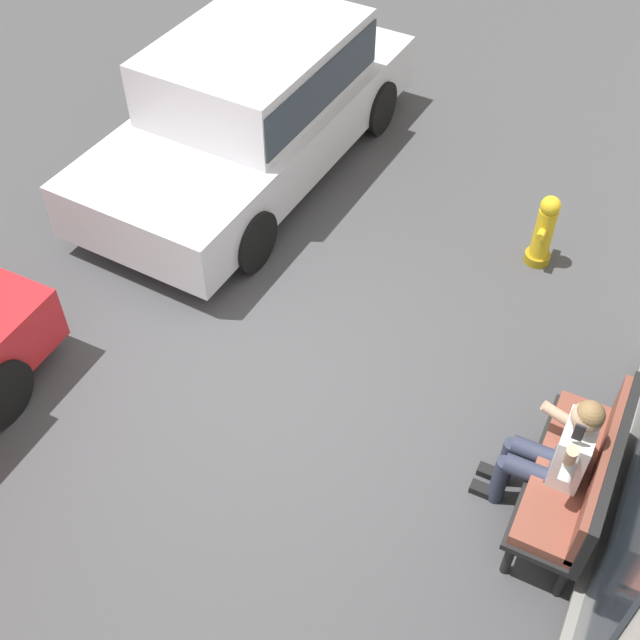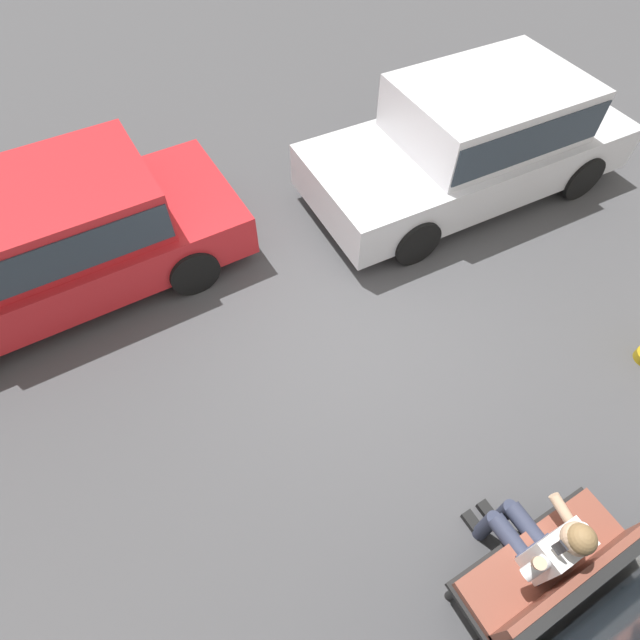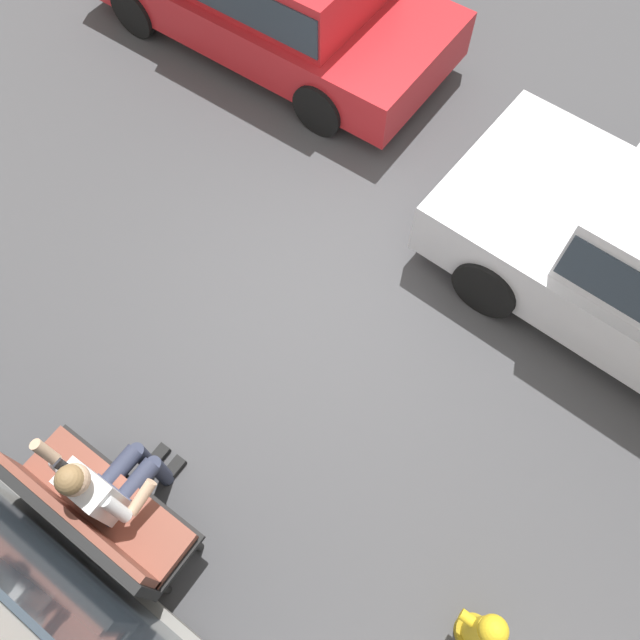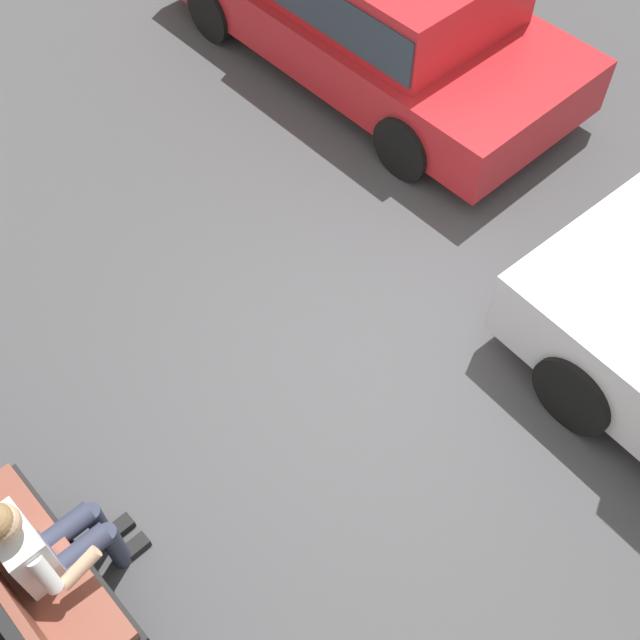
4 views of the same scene
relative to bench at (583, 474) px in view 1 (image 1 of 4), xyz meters
The scene contains 5 objects.
ground_plane 2.96m from the bench, 93.43° to the right, with size 60.00×60.00×0.00m, color #424244.
bench is the anchor object (origin of this frame).
person_on_phone 0.26m from the bench, 85.83° to the right, with size 0.73×0.74×1.34m.
parked_car_near 5.26m from the bench, 123.44° to the right, with size 4.55×2.15×1.54m.
fire_hydrant 2.92m from the bench, 159.47° to the right, with size 0.38×0.26×0.81m.
Camera 1 is at (3.84, 2.60, 5.56)m, focal length 45.00 mm.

